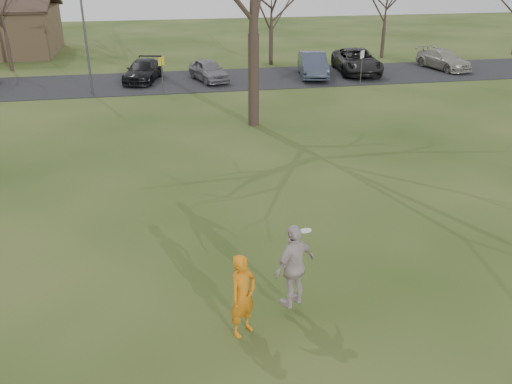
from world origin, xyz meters
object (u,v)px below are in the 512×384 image
(car_3, at_px, (143,71))
(lamp_post, at_px, (84,23))
(player_defender, at_px, (243,296))
(car_5, at_px, (313,65))
(car_7, at_px, (444,59))
(catching_play, at_px, (294,266))
(car_6, at_px, (357,61))
(car_4, at_px, (208,70))

(car_3, distance_m, lamp_post, 5.30)
(player_defender, bearing_deg, car_5, 33.43)
(car_7, relative_size, lamp_post, 0.71)
(catching_play, bearing_deg, car_5, 72.62)
(car_5, bearing_deg, player_defender, -99.75)
(car_5, bearing_deg, car_6, 22.37)
(lamp_post, bearing_deg, car_6, 9.65)
(catching_play, relative_size, lamp_post, 0.32)
(car_4, bearing_deg, catching_play, -107.58)
(player_defender, distance_m, lamp_post, 23.15)
(car_4, height_order, car_6, car_6)
(car_3, bearing_deg, player_defender, -70.52)
(car_6, xyz_separation_m, car_7, (6.39, 0.08, -0.13))
(catching_play, bearing_deg, player_defender, -158.26)
(car_6, relative_size, car_7, 1.25)
(car_7, xyz_separation_m, catching_play, (-17.20, -24.89, 0.53))
(car_4, height_order, lamp_post, lamp_post)
(car_5, xyz_separation_m, car_6, (3.27, 0.73, 0.01))
(car_6, bearing_deg, catching_play, -106.25)
(player_defender, relative_size, car_3, 0.43)
(catching_play, bearing_deg, car_4, 88.23)
(car_3, xyz_separation_m, car_5, (10.84, -0.82, 0.13))
(car_3, bearing_deg, car_6, 14.41)
(car_6, relative_size, catching_play, 2.81)
(player_defender, xyz_separation_m, car_4, (1.97, 24.67, -0.24))
(car_4, xyz_separation_m, car_6, (10.06, 0.63, 0.12))
(player_defender, xyz_separation_m, car_7, (18.42, 25.38, -0.25))
(catching_play, distance_m, lamp_post, 22.94)
(car_7, bearing_deg, car_6, 168.67)
(car_6, xyz_separation_m, lamp_post, (-17.00, -2.89, 3.16))
(lamp_post, bearing_deg, player_defender, -77.49)
(player_defender, bearing_deg, lamp_post, 65.56)
(car_5, xyz_separation_m, car_7, (9.66, 0.80, -0.12))
(car_6, bearing_deg, car_7, 7.99)
(car_3, xyz_separation_m, car_6, (14.12, -0.09, 0.14))
(car_5, relative_size, car_7, 1.04)
(car_5, bearing_deg, car_4, -170.98)
(car_5, height_order, car_7, car_5)
(car_7, bearing_deg, lamp_post, 175.21)
(car_7, bearing_deg, car_3, 167.93)
(player_defender, relative_size, car_6, 0.34)
(car_3, height_order, car_5, car_5)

